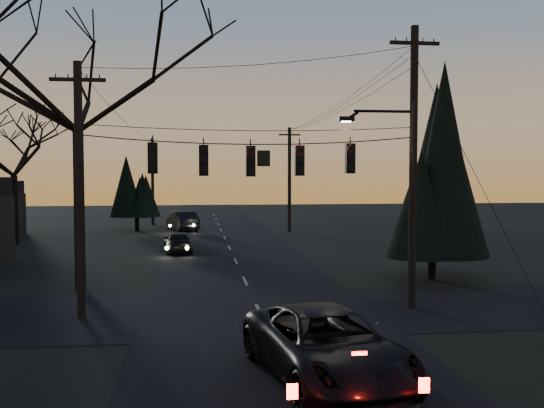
{
  "coord_description": "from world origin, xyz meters",
  "views": [
    {
      "loc": [
        -2.24,
        -10.7,
        4.86
      ],
      "look_at": [
        0.39,
        9.59,
        3.79
      ],
      "focal_mm": 40.0,
      "sensor_mm": 36.0,
      "label": 1
    }
  ],
  "objects": [
    {
      "name": "span_signal_assembly",
      "position": [
        -0.24,
        10.0,
        5.3
      ],
      "size": [
        11.5,
        0.44,
        1.53
      ],
      "color": "black",
      "rests_on": "ground"
    },
    {
      "name": "utility_pole_far_r",
      "position": [
        5.5,
        38.0,
        0.0
      ],
      "size": [
        1.8,
        0.3,
        8.5
      ],
      "primitive_type": null,
      "color": "black",
      "rests_on": "ground"
    },
    {
      "name": "utility_pole_right",
      "position": [
        5.5,
        10.0,
        0.0
      ],
      "size": [
        5.0,
        0.3,
        10.0
      ],
      "primitive_type": null,
      "color": "black",
      "rests_on": "ground"
    },
    {
      "name": "utility_pole_left",
      "position": [
        -6.0,
        10.0,
        0.0
      ],
      "size": [
        1.8,
        0.3,
        8.5
      ],
      "primitive_type": null,
      "color": "black",
      "rests_on": "ground"
    },
    {
      "name": "suv_near",
      "position": [
        0.8,
        2.86,
        0.82
      ],
      "size": [
        3.71,
        6.29,
        1.64
      ],
      "primitive_type": "imported",
      "rotation": [
        0.0,
        0.0,
        0.18
      ],
      "color": "black",
      "rests_on": "ground"
    },
    {
      "name": "sedan_oncoming_a",
      "position": [
        -3.2,
        26.06,
        0.66
      ],
      "size": [
        1.92,
        4.01,
        1.32
      ],
      "primitive_type": "imported",
      "rotation": [
        0.0,
        0.0,
        3.24
      ],
      "color": "black",
      "rests_on": "ground"
    },
    {
      "name": "bare_tree_dist",
      "position": [
        -14.14,
        31.6,
        6.48
      ],
      "size": [
        7.49,
        7.49,
        9.28
      ],
      "color": "black",
      "rests_on": "ground"
    },
    {
      "name": "main_road",
      "position": [
        0.0,
        20.0,
        0.01
      ],
      "size": [
        8.0,
        120.0,
        0.02
      ],
      "primitive_type": "cube",
      "color": "black",
      "rests_on": "ground"
    },
    {
      "name": "utility_pole_far_l",
      "position": [
        -6.0,
        46.0,
        0.0
      ],
      "size": [
        0.3,
        0.3,
        8.0
      ],
      "primitive_type": null,
      "color": "black",
      "rests_on": "ground"
    },
    {
      "name": "cross_road",
      "position": [
        0.0,
        10.0,
        0.01
      ],
      "size": [
        60.0,
        7.0,
        0.02
      ],
      "primitive_type": "cube",
      "color": "black",
      "rests_on": "ground"
    },
    {
      "name": "evergreen_right",
      "position": [
        8.44,
        15.36,
        4.79
      ],
      "size": [
        4.42,
        4.42,
        8.4
      ],
      "color": "black",
      "rests_on": "ground"
    },
    {
      "name": "sedan_oncoming_b",
      "position": [
        -3.2,
        40.39,
        0.79
      ],
      "size": [
        2.96,
        5.09,
        1.59
      ],
      "primitive_type": "imported",
      "rotation": [
        0.0,
        0.0,
        3.43
      ],
      "color": "black",
      "rests_on": "ground"
    },
    {
      "name": "evergreen_dist",
      "position": [
        -6.93,
        40.32,
        3.45
      ],
      "size": [
        3.4,
        3.4,
        5.72
      ],
      "color": "black",
      "rests_on": "ground"
    },
    {
      "name": "bare_tree_left",
      "position": [
        -6.92,
        14.95,
        9.13
      ],
      "size": [
        11.03,
        11.03,
        13.06
      ],
      "color": "black",
      "rests_on": "ground"
    }
  ]
}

